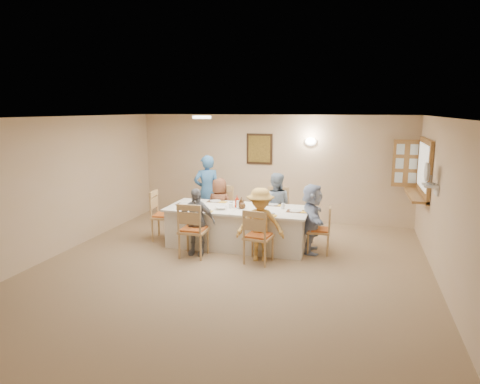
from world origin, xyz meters
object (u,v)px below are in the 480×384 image
(chair_left_end, at_px, (165,215))
(condiment_ketchup, at_px, (237,201))
(chair_back_right, at_px, (276,213))
(dining_table, at_px, (238,227))
(caregiver, at_px, (207,191))
(diner_back_left, at_px, (220,206))
(diner_front_right, at_px, (260,225))
(diner_front_left, at_px, (196,222))
(chair_front_right, at_px, (259,236))
(chair_back_left, at_px, (221,210))
(serving_hatch, at_px, (424,169))
(desk_fan, at_px, (429,176))
(chair_front_left, at_px, (194,229))
(diner_right_end, at_px, (312,218))
(diner_back_right, at_px, (275,206))
(chair_right_end, at_px, (319,230))

(chair_left_end, relative_size, condiment_ketchup, 4.25)
(chair_back_right, bearing_deg, dining_table, -127.61)
(caregiver, bearing_deg, dining_table, 101.91)
(diner_back_left, distance_m, diner_front_right, 1.81)
(chair_back_right, bearing_deg, diner_front_left, -129.78)
(dining_table, relative_size, caregiver, 1.67)
(chair_front_right, relative_size, chair_left_end, 0.95)
(chair_front_right, distance_m, diner_back_left, 1.91)
(dining_table, relative_size, chair_left_end, 2.67)
(chair_back_left, xyz_separation_m, diner_front_left, (0.00, -1.48, 0.11))
(serving_hatch, relative_size, chair_front_right, 1.55)
(chair_left_end, bearing_deg, desk_fan, -100.95)
(desk_fan, distance_m, condiment_ketchup, 3.41)
(serving_hatch, xyz_separation_m, diner_back_left, (-4.02, -0.42, -0.90))
(desk_fan, relative_size, chair_front_left, 0.30)
(serving_hatch, bearing_deg, diner_front_left, -156.12)
(desk_fan, height_order, condiment_ketchup, desk_fan)
(chair_back_right, bearing_deg, caregiver, 167.28)
(dining_table, bearing_deg, chair_front_right, -53.13)
(diner_back_left, relative_size, diner_front_left, 0.98)
(chair_front_right, bearing_deg, chair_back_left, -44.93)
(chair_back_right, relative_size, diner_front_left, 0.84)
(serving_hatch, distance_m, condiment_ketchup, 3.66)
(desk_fan, height_order, chair_back_left, desk_fan)
(diner_right_end, bearing_deg, desk_fan, -104.89)
(chair_back_right, relative_size, chair_front_right, 1.06)
(chair_left_end, bearing_deg, caregiver, -31.53)
(chair_left_end, bearing_deg, diner_front_right, -115.58)
(serving_hatch, relative_size, chair_left_end, 1.48)
(diner_back_right, relative_size, caregiver, 0.84)
(dining_table, distance_m, diner_front_left, 0.94)
(dining_table, xyz_separation_m, diner_back_right, (0.60, 0.68, 0.30))
(chair_right_end, relative_size, diner_right_end, 0.68)
(diner_front_left, bearing_deg, diner_back_left, 86.61)
(serving_hatch, xyz_separation_m, dining_table, (-3.42, -1.10, -1.12))
(chair_right_end, relative_size, diner_back_left, 0.74)
(serving_hatch, xyz_separation_m, caregiver, (-4.47, 0.05, -0.69))
(chair_front_left, bearing_deg, diner_back_right, -130.22)
(chair_right_end, bearing_deg, diner_front_left, -75.07)
(serving_hatch, bearing_deg, chair_front_left, -154.70)
(chair_back_right, height_order, diner_front_right, diner_front_right)
(serving_hatch, height_order, diner_back_left, serving_hatch)
(chair_left_end, xyz_separation_m, chair_right_end, (3.10, 0.00, -0.06))
(diner_front_right, bearing_deg, diner_back_left, 119.46)
(serving_hatch, xyz_separation_m, condiment_ketchup, (-3.45, -1.08, -0.62))
(chair_back_left, distance_m, diner_front_right, 1.91)
(chair_front_right, distance_m, caregiver, 2.58)
(diner_back_left, height_order, diner_back_right, diner_back_right)
(chair_back_right, relative_size, diner_front_right, 0.79)
(diner_front_left, xyz_separation_m, diner_right_end, (2.02, 0.68, 0.03))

